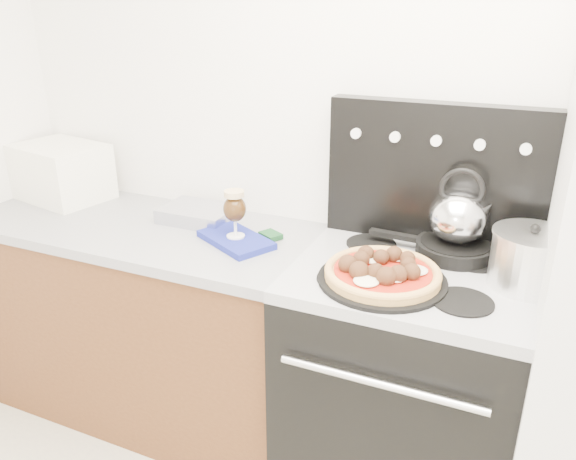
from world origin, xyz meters
The scene contains 15 objects.
room_shell centered at (0.00, 0.29, 1.25)m, with size 3.52×3.01×2.52m.
base_cabinet centered at (-1.02, 1.20, 0.43)m, with size 1.45×0.60×0.86m, color #593118.
countertop centered at (-1.02, 1.20, 0.88)m, with size 1.48×0.63×0.04m, color #97979C.
stove_body centered at (0.08, 1.18, 0.44)m, with size 0.76×0.65×0.88m, color black.
cooktop centered at (0.08, 1.18, 0.90)m, with size 0.76×0.65×0.04m, color #ADADB2.
backguard centered at (0.08, 1.45, 1.17)m, with size 0.76×0.08×0.50m, color black.
toaster_oven centered at (-1.54, 1.32, 1.02)m, with size 0.39×0.29×0.25m, color white.
foil_sheet centered at (-0.83, 1.32, 0.93)m, with size 0.29×0.21×0.06m, color silver.
oven_mitt centered at (-0.58, 1.18, 0.91)m, with size 0.29×0.17×0.02m, color navy.
beer_glass centered at (-0.58, 1.18, 1.02)m, with size 0.08×0.08×0.18m, color #361F0C, non-canonical shape.
pizza_pan centered at (0.01, 1.06, 0.93)m, with size 0.40×0.40×0.01m, color black.
pizza centered at (0.01, 1.06, 0.96)m, with size 0.36×0.36×0.05m, color #DFAA59, non-canonical shape.
skillet centered at (0.19, 1.35, 0.94)m, with size 0.26×0.26×0.05m, color black.
tea_kettle centered at (0.19, 1.35, 1.08)m, with size 0.20×0.20×0.22m, color silver, non-canonical shape.
stock_pot centered at (0.42, 1.21, 1.00)m, with size 0.23×0.23×0.17m, color white.
Camera 1 is at (0.37, -0.49, 1.74)m, focal length 35.00 mm.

